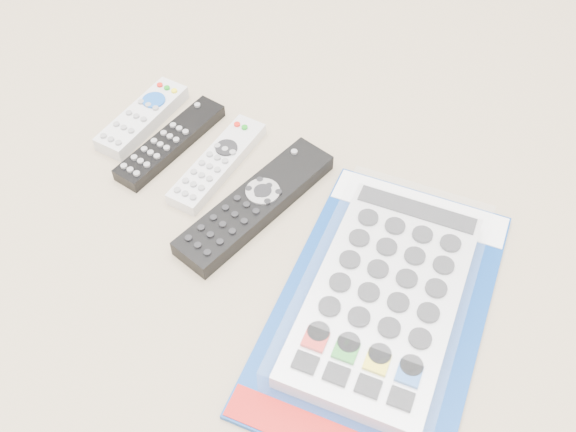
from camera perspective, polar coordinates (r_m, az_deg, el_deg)
The scene contains 5 objects.
remote_small_grey at distance 0.97m, azimuth -12.82°, elevation 8.54°, with size 0.06×0.16×0.02m.
remote_slim_black at distance 0.93m, azimuth -10.41°, elevation 6.49°, with size 0.05×0.19×0.02m.
remote_silver_dvd at distance 0.89m, azimuth -6.27°, elevation 4.72°, with size 0.06×0.18×0.02m.
remote_large_black at distance 0.83m, azimuth -2.90°, elevation 1.10°, with size 0.09×0.25×0.03m.
jumbo_remote_packaged at distance 0.74m, azimuth 8.60°, elevation -7.00°, with size 0.30×0.42×0.05m.
Camera 1 is at (0.36, -0.44, 0.65)m, focal length 40.00 mm.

